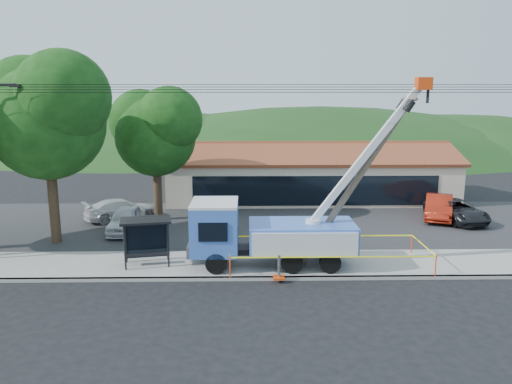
{
  "coord_description": "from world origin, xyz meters",
  "views": [
    {
      "loc": [
        -1.05,
        -19.73,
        8.59
      ],
      "look_at": [
        -0.59,
        5.0,
        3.58
      ],
      "focal_mm": 35.0,
      "sensor_mm": 36.0,
      "label": 1
    }
  ],
  "objects_px": {
    "utility_truck": "(268,231)",
    "leaning_pole": "(365,167)",
    "car_red": "(438,220)",
    "bus_shelter": "(146,231)",
    "car_silver": "(127,233)",
    "car_white": "(122,221)",
    "car_dark": "(456,222)"
  },
  "relations": [
    {
      "from": "leaning_pole",
      "to": "car_dark",
      "type": "height_order",
      "value": "leaning_pole"
    },
    {
      "from": "bus_shelter",
      "to": "leaning_pole",
      "type": "bearing_deg",
      "value": -11.61
    },
    {
      "from": "car_silver",
      "to": "car_dark",
      "type": "distance_m",
      "value": 21.47
    },
    {
      "from": "utility_truck",
      "to": "bus_shelter",
      "type": "bearing_deg",
      "value": 176.82
    },
    {
      "from": "bus_shelter",
      "to": "car_silver",
      "type": "xyz_separation_m",
      "value": [
        -2.45,
        6.01,
        -1.85
      ]
    },
    {
      "from": "bus_shelter",
      "to": "car_white",
      "type": "distance_m",
      "value": 9.8
    },
    {
      "from": "leaning_pole",
      "to": "car_red",
      "type": "relative_size",
      "value": 1.85
    },
    {
      "from": "utility_truck",
      "to": "car_white",
      "type": "bearing_deg",
      "value": 135.56
    },
    {
      "from": "car_dark",
      "to": "utility_truck",
      "type": "bearing_deg",
      "value": -157.05
    },
    {
      "from": "car_red",
      "to": "car_white",
      "type": "height_order",
      "value": "car_red"
    },
    {
      "from": "utility_truck",
      "to": "bus_shelter",
      "type": "relative_size",
      "value": 4.26
    },
    {
      "from": "car_dark",
      "to": "car_silver",
      "type": "bearing_deg",
      "value": 175.39
    },
    {
      "from": "utility_truck",
      "to": "leaning_pole",
      "type": "relative_size",
      "value": 1.26
    },
    {
      "from": "bus_shelter",
      "to": "car_white",
      "type": "xyz_separation_m",
      "value": [
        -3.49,
        8.97,
        -1.85
      ]
    },
    {
      "from": "car_red",
      "to": "utility_truck",
      "type": "bearing_deg",
      "value": -121.02
    },
    {
      "from": "utility_truck",
      "to": "car_white",
      "type": "xyz_separation_m",
      "value": [
        -9.49,
        9.31,
        -1.87
      ]
    },
    {
      "from": "bus_shelter",
      "to": "car_red",
      "type": "xyz_separation_m",
      "value": [
        17.98,
        8.85,
        -1.85
      ]
    },
    {
      "from": "car_red",
      "to": "car_dark",
      "type": "xyz_separation_m",
      "value": [
        0.93,
        -0.71,
        0.0
      ]
    },
    {
      "from": "car_white",
      "to": "utility_truck",
      "type": "bearing_deg",
      "value": -164.21
    },
    {
      "from": "car_silver",
      "to": "car_red",
      "type": "height_order",
      "value": "car_red"
    },
    {
      "from": "leaning_pole",
      "to": "car_silver",
      "type": "distance_m",
      "value": 15.33
    },
    {
      "from": "leaning_pole",
      "to": "car_white",
      "type": "xyz_separation_m",
      "value": [
        -14.18,
        9.09,
        -5.0
      ]
    },
    {
      "from": "utility_truck",
      "to": "leaning_pole",
      "type": "bearing_deg",
      "value": 2.67
    },
    {
      "from": "bus_shelter",
      "to": "car_white",
      "type": "height_order",
      "value": "bus_shelter"
    },
    {
      "from": "bus_shelter",
      "to": "utility_truck",
      "type": "bearing_deg",
      "value": -14.17
    },
    {
      "from": "utility_truck",
      "to": "car_dark",
      "type": "height_order",
      "value": "utility_truck"
    },
    {
      "from": "bus_shelter",
      "to": "car_dark",
      "type": "bearing_deg",
      "value": 12.28
    },
    {
      "from": "car_silver",
      "to": "car_white",
      "type": "height_order",
      "value": "car_silver"
    },
    {
      "from": "bus_shelter",
      "to": "car_red",
      "type": "relative_size",
      "value": 0.55
    },
    {
      "from": "car_white",
      "to": "bus_shelter",
      "type": "bearing_deg",
      "value": 171.49
    },
    {
      "from": "car_white",
      "to": "leaning_pole",
      "type": "bearing_deg",
      "value": -152.42
    },
    {
      "from": "car_red",
      "to": "car_white",
      "type": "relative_size",
      "value": 1.01
    }
  ]
}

